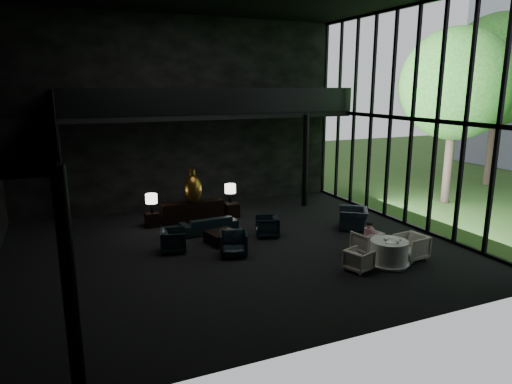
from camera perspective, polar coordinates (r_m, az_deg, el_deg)
name	(u,v)px	position (r m, az deg, el deg)	size (l,w,h in m)	color
floor	(235,249)	(14.93, -2.61, -7.14)	(14.00, 12.00, 0.02)	black
wall_back	(184,114)	(19.78, -9.03, 9.56)	(14.00, 0.04, 8.00)	black
wall_front	(347,149)	(8.74, 11.32, 5.25)	(14.00, 0.04, 8.00)	black
curtain_wall	(412,119)	(17.74, 18.97, 8.64)	(0.20, 12.00, 8.00)	black
mezzanine_left	(13,133)	(13.21, -28.10, 6.54)	(2.00, 12.00, 0.25)	black
mezzanine_back	(214,115)	(19.10, -5.31, 9.55)	(12.00, 2.00, 0.25)	black
railing_left	(53,108)	(13.13, -23.99, 9.55)	(0.06, 12.00, 1.00)	black
railing_back	(221,101)	(18.13, -4.35, 11.28)	(12.00, 0.06, 1.00)	black
column_sw	(69,287)	(8.06, -22.29, -10.98)	(0.24, 0.24, 4.00)	black
column_nw	(60,171)	(19.08, -23.27, 2.48)	(0.24, 0.24, 4.00)	black
column_ne	(305,161)	(19.94, 6.17, 3.89)	(0.24, 0.24, 4.00)	black
tree_near	(456,85)	(21.97, 23.68, 12.21)	(4.80, 4.80, 7.65)	#382D23
tree_far	(499,70)	(27.06, 28.14, 13.33)	(5.60, 5.60, 8.80)	#382D23
console	(192,211)	(18.01, -7.95, -2.40)	(2.44, 0.55, 0.78)	black
bronze_urn	(193,188)	(17.65, -7.92, 0.44)	(0.70, 0.70, 1.31)	#B8772F
side_table_left	(152,219)	(17.61, -12.87, -3.37)	(0.50, 0.50, 0.55)	black
table_lamp_left	(151,199)	(17.32, -12.95, -0.91)	(0.44, 0.44, 0.73)	black
side_table_right	(232,210)	(18.43, -3.07, -2.25)	(0.53, 0.53, 0.58)	black
table_lamp_right	(230,189)	(18.34, -3.24, 0.33)	(0.44, 0.44, 0.74)	black
sofa	(209,222)	(16.55, -5.93, -3.75)	(1.97, 0.58, 0.77)	#142531
lounge_armchair_west	(174,239)	(14.80, -10.26, -5.82)	(0.81, 0.76, 0.83)	#1C2E31
lounge_armchair_east	(267,225)	(16.02, 1.41, -4.15)	(0.81, 0.76, 0.83)	black
lounge_armchair_south	(233,241)	(14.22, -2.83, -6.19)	(0.91, 0.85, 0.93)	#19252C
window_armchair	(354,214)	(17.24, 12.10, -2.74)	(1.25, 0.81, 1.09)	black
coffee_table	(222,237)	(15.43, -4.30, -5.67)	(0.92, 0.92, 0.41)	black
dining_table	(389,254)	(14.10, 16.24, -7.49)	(1.25, 1.25, 0.75)	white
dining_chair_north	(367,241)	(14.89, 13.69, -5.95)	(0.77, 0.72, 0.79)	#C0B98D
dining_chair_east	(411,245)	(14.75, 18.83, -6.24)	(0.88, 0.82, 0.91)	beige
dining_chair_west	(359,260)	(13.48, 12.73, -8.33)	(0.60, 0.56, 0.61)	beige
child	(369,231)	(14.63, 13.94, -4.81)	(0.29, 0.29, 0.63)	#F4A4CE
plate_a	(390,242)	(13.79, 16.38, -6.07)	(0.24, 0.24, 0.01)	white
plate_b	(391,238)	(14.23, 16.54, -5.49)	(0.21, 0.21, 0.01)	white
saucer	(399,240)	(14.07, 17.39, -5.76)	(0.15, 0.15, 0.01)	white
coffee_cup	(400,239)	(14.04, 17.57, -5.66)	(0.08, 0.08, 0.06)	white
cereal_bowl	(386,239)	(13.96, 15.92, -5.67)	(0.15, 0.15, 0.07)	white
cream_pot	(398,242)	(13.76, 17.28, -6.03)	(0.07, 0.07, 0.08)	#99999E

